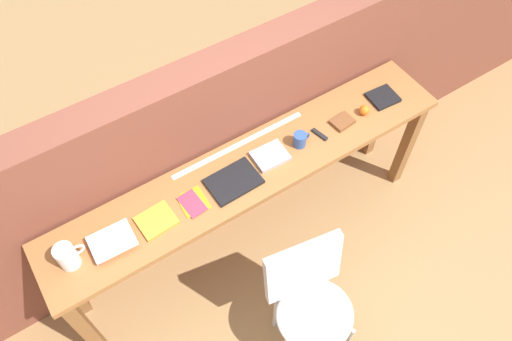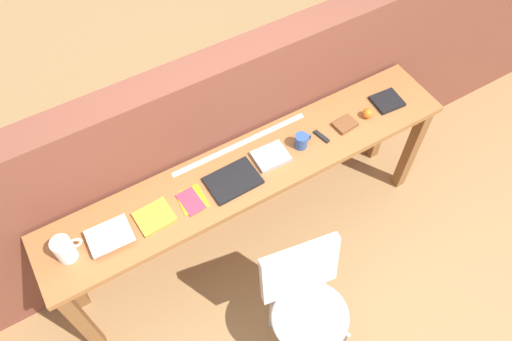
{
  "view_description": "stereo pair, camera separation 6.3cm",
  "coord_description": "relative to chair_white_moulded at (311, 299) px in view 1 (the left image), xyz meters",
  "views": [
    {
      "loc": [
        -0.86,
        -1.08,
        3.19
      ],
      "look_at": [
        0.0,
        0.25,
        0.9
      ],
      "focal_mm": 35.0,
      "sensor_mm": 36.0,
      "label": 1
    },
    {
      "loc": [
        -0.8,
        -1.11,
        3.19
      ],
      "look_at": [
        0.0,
        0.25,
        0.9
      ],
      "focal_mm": 35.0,
      "sensor_mm": 36.0,
      "label": 2
    }
  ],
  "objects": [
    {
      "name": "book_grey_hardcover",
      "position": [
        0.2,
        0.71,
        0.37
      ],
      "size": [
        0.2,
        0.16,
        0.03
      ],
      "primitive_type": "cube",
      "rotation": [
        0.0,
        0.0,
        -0.04
      ],
      "color": "#9E9EA3",
      "rests_on": "sideboard"
    },
    {
      "name": "ruler_metal_back_edge",
      "position": [
        0.1,
        0.89,
        0.35
      ],
      "size": [
        0.88,
        0.03,
        0.0
      ],
      "primitive_type": "cube",
      "color": "silver",
      "rests_on": "sideboard"
    },
    {
      "name": "sports_ball_small",
      "position": [
        0.86,
        0.68,
        0.38
      ],
      "size": [
        0.06,
        0.06,
        0.06
      ],
      "primitive_type": "sphere",
      "color": "orange",
      "rests_on": "sideboard"
    },
    {
      "name": "pitcher_white",
      "position": [
        -1.0,
        0.71,
        0.43
      ],
      "size": [
        0.14,
        0.1,
        0.18
      ],
      "color": "white",
      "rests_on": "sideboard"
    },
    {
      "name": "leather_journal_brown",
      "position": [
        0.71,
        0.69,
        0.37
      ],
      "size": [
        0.14,
        0.11,
        0.02
      ],
      "primitive_type": "cube",
      "rotation": [
        0.0,
        0.0,
        0.1
      ],
      "color": "brown",
      "rests_on": "sideboard"
    },
    {
      "name": "pamphlet_pile_colourful",
      "position": [
        -0.32,
        0.69,
        0.36
      ],
      "size": [
        0.15,
        0.18,
        0.01
      ],
      "color": "orange",
      "rests_on": "sideboard"
    },
    {
      "name": "mug",
      "position": [
        0.4,
        0.7,
        0.4
      ],
      "size": [
        0.11,
        0.08,
        0.09
      ],
      "color": "#2D4C8C",
      "rests_on": "sideboard"
    },
    {
      "name": "sideboard",
      "position": [
        0.07,
        0.72,
        0.21
      ],
      "size": [
        2.5,
        0.44,
        0.88
      ],
      "color": "#996033",
      "rests_on": "ground"
    },
    {
      "name": "brick_wall_back",
      "position": [
        0.07,
        1.06,
        0.18
      ],
      "size": [
        6.0,
        0.2,
        1.42
      ],
      "primitive_type": "cube",
      "color": "brown",
      "rests_on": "ground"
    },
    {
      "name": "chair_white_moulded",
      "position": [
        0.0,
        0.0,
        0.0
      ],
      "size": [
        0.51,
        0.52,
        0.89
      ],
      "color": "silver",
      "rests_on": "ground"
    },
    {
      "name": "book_open_centre",
      "position": [
        -0.07,
        0.68,
        0.36
      ],
      "size": [
        0.29,
        0.21,
        0.02
      ],
      "primitive_type": "cube",
      "rotation": [
        0.0,
        0.0,
        0.02
      ],
      "color": "black",
      "rests_on": "sideboard"
    },
    {
      "name": "ground_plane",
      "position": [
        0.07,
        0.42,
        -0.53
      ],
      "size": [
        40.0,
        40.0,
        0.0
      ],
      "primitive_type": "plane",
      "color": "#9E7547"
    },
    {
      "name": "book_repair_rightmost",
      "position": [
        1.04,
        0.71,
        0.36
      ],
      "size": [
        0.18,
        0.17,
        0.02
      ],
      "primitive_type": "cube",
      "rotation": [
        0.0,
        0.0,
        -0.07
      ],
      "color": "black",
      "rests_on": "sideboard"
    },
    {
      "name": "magazine_cycling",
      "position": [
        -0.54,
        0.69,
        0.36
      ],
      "size": [
        0.2,
        0.18,
        0.02
      ],
      "primitive_type": "cube",
      "rotation": [
        0.0,
        0.0,
        0.06
      ],
      "color": "gold",
      "rests_on": "sideboard"
    },
    {
      "name": "multitool_folded",
      "position": [
        0.53,
        0.69,
        0.36
      ],
      "size": [
        0.05,
        0.11,
        0.02
      ],
      "primitive_type": "cube",
      "rotation": [
        0.0,
        0.0,
        0.22
      ],
      "color": "black",
      "rests_on": "sideboard"
    },
    {
      "name": "book_stack_leftmost",
      "position": [
        -0.78,
        0.69,
        0.38
      ],
      "size": [
        0.23,
        0.17,
        0.05
      ],
      "color": "red",
      "rests_on": "sideboard"
    }
  ]
}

